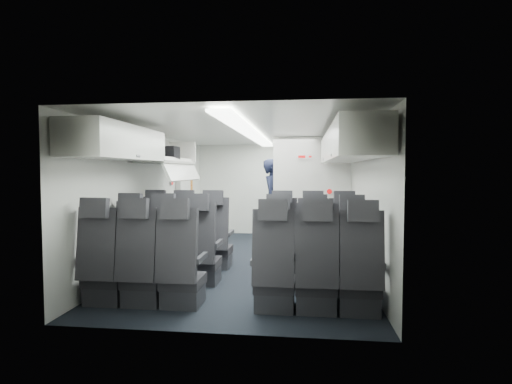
% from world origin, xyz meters
% --- Properties ---
extents(cabin_shell, '(3.41, 6.01, 2.16)m').
position_xyz_m(cabin_shell, '(0.00, 0.00, 1.12)').
color(cabin_shell, black).
rests_on(cabin_shell, ground).
extents(seat_row_front, '(3.33, 0.56, 1.24)m').
position_xyz_m(seat_row_front, '(-0.00, -0.53, 0.40)').
color(seat_row_front, '#28272A').
rests_on(seat_row_front, cabin_shell).
extents(seat_row_mid, '(3.33, 0.56, 1.24)m').
position_xyz_m(seat_row_mid, '(-0.00, -1.43, 0.40)').
color(seat_row_mid, '#28272A').
rests_on(seat_row_mid, cabin_shell).
extents(seat_row_rear, '(3.33, 0.56, 1.24)m').
position_xyz_m(seat_row_rear, '(-0.00, -2.33, 0.40)').
color(seat_row_rear, '#28272A').
rests_on(seat_row_rear, cabin_shell).
extents(overhead_bin_left_rear, '(0.53, 1.80, 0.40)m').
position_xyz_m(overhead_bin_left_rear, '(-1.40, -2.00, 1.86)').
color(overhead_bin_left_rear, silver).
rests_on(overhead_bin_left_rear, cabin_shell).
extents(overhead_bin_left_front_open, '(0.64, 1.70, 0.72)m').
position_xyz_m(overhead_bin_left_front_open, '(-1.44, -0.25, 1.74)').
color(overhead_bin_left_front_open, '#9E9E93').
rests_on(overhead_bin_left_front_open, cabin_shell).
extents(overhead_bin_right_rear, '(0.53, 1.80, 0.40)m').
position_xyz_m(overhead_bin_right_rear, '(1.40, -2.00, 1.86)').
color(overhead_bin_right_rear, silver).
rests_on(overhead_bin_right_rear, cabin_shell).
extents(overhead_bin_right_front, '(0.53, 1.70, 0.40)m').
position_xyz_m(overhead_bin_right_front, '(1.40, -0.25, 1.86)').
color(overhead_bin_right_front, silver).
rests_on(overhead_bin_right_front, cabin_shell).
extents(bulkhead_partition, '(1.40, 0.15, 2.13)m').
position_xyz_m(bulkhead_partition, '(0.98, 0.80, 1.08)').
color(bulkhead_partition, silver).
rests_on(bulkhead_partition, cabin_shell).
extents(galley_unit, '(0.85, 0.52, 1.90)m').
position_xyz_m(galley_unit, '(0.95, 2.72, 0.95)').
color(galley_unit, '#939399').
rests_on(galley_unit, cabin_shell).
extents(boarding_door, '(0.12, 1.27, 1.86)m').
position_xyz_m(boarding_door, '(-1.64, 1.55, 0.95)').
color(boarding_door, silver).
rests_on(boarding_door, cabin_shell).
extents(flight_attendant, '(0.55, 0.72, 1.78)m').
position_xyz_m(flight_attendant, '(0.20, 1.78, 0.89)').
color(flight_attendant, black).
rests_on(flight_attendant, ground).
extents(carry_on_bag, '(0.42, 0.30, 0.25)m').
position_xyz_m(carry_on_bag, '(-1.41, -0.28, 1.80)').
color(carry_on_bag, black).
rests_on(carry_on_bag, overhead_bin_left_front_open).
extents(papers, '(0.19, 0.08, 0.14)m').
position_xyz_m(papers, '(0.39, 1.73, 1.09)').
color(papers, white).
rests_on(papers, flight_attendant).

